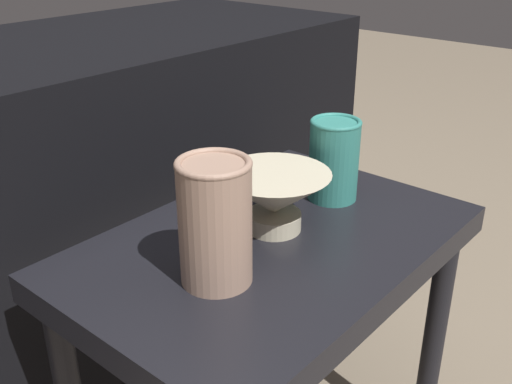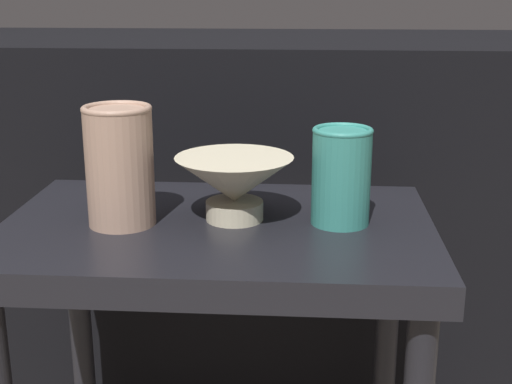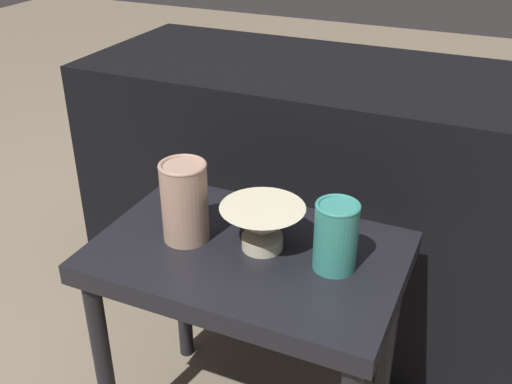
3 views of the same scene
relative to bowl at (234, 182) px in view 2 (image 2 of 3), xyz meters
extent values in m
cube|color=black|center=(-0.02, -0.01, -0.07)|extent=(0.58, 0.38, 0.04)
cylinder|color=black|center=(-0.28, 0.14, -0.32)|extent=(0.04, 0.04, 0.45)
cylinder|color=black|center=(0.23, 0.14, -0.32)|extent=(0.04, 0.04, 0.45)
cube|color=black|center=(-0.02, 0.49, -0.20)|extent=(1.24, 0.50, 0.70)
cylinder|color=beige|center=(0.00, 0.00, -0.04)|extent=(0.08, 0.08, 0.03)
cone|color=beige|center=(0.00, 0.00, 0.00)|extent=(0.16, 0.16, 0.06)
cylinder|color=tan|center=(-0.15, -0.03, 0.02)|extent=(0.09, 0.09, 0.15)
torus|color=tan|center=(-0.15, -0.03, 0.10)|extent=(0.09, 0.09, 0.01)
cylinder|color=teal|center=(0.14, 0.00, 0.01)|extent=(0.08, 0.08, 0.13)
torus|color=teal|center=(0.14, 0.00, 0.07)|extent=(0.08, 0.08, 0.01)
camera|label=1|loc=(-0.59, -0.47, 0.36)|focal=42.00mm
camera|label=2|loc=(0.09, -0.91, 0.26)|focal=50.00mm
camera|label=3|loc=(0.37, -0.86, 0.58)|focal=42.00mm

